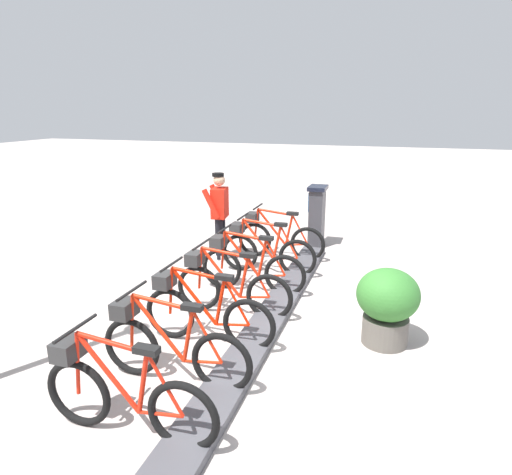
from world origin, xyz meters
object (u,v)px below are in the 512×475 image
object	(u,v)px
planter_bush	(387,303)
payment_kiosk	(317,215)
worker_near_rack	(219,213)
bike_docked_3	(228,286)
bike_docked_1	(264,250)
bike_docked_2	(248,266)
bike_docked_6	(121,394)
bike_docked_0	(277,237)
bike_docked_5	(168,346)
bike_docked_4	(203,311)

from	to	relation	value
planter_bush	payment_kiosk	bearing A→B (deg)	-67.54
worker_near_rack	bike_docked_3	bearing A→B (deg)	114.93
bike_docked_1	planter_bush	bearing A→B (deg)	138.44
bike_docked_2	bike_docked_6	distance (m)	3.46
bike_docked_2	planter_bush	bearing A→B (deg)	154.19
bike_docked_0	planter_bush	xyz separation A→B (m)	(-2.15, 2.77, 0.11)
payment_kiosk	bike_docked_6	world-z (taller)	payment_kiosk
bike_docked_5	planter_bush	distance (m)	2.65
bike_docked_4	bike_docked_5	world-z (taller)	same
bike_docked_4	bike_docked_6	distance (m)	1.73
bike_docked_1	worker_near_rack	bearing A→B (deg)	-26.46
bike_docked_0	worker_near_rack	world-z (taller)	worker_near_rack
planter_bush	bike_docked_5	bearing A→B (deg)	35.96
bike_docked_0	bike_docked_1	bearing A→B (deg)	90.00
payment_kiosk	bike_docked_1	bearing A→B (deg)	73.30
bike_docked_1	bike_docked_4	world-z (taller)	same
bike_docked_3	bike_docked_5	xyz separation A→B (m)	(0.00, 1.73, 0.00)
worker_near_rack	payment_kiosk	bearing A→B (deg)	-139.44
bike_docked_0	planter_bush	size ratio (longest dim) A/B	1.77
bike_docked_4	planter_bush	world-z (taller)	bike_docked_4
bike_docked_3	worker_near_rack	xyz separation A→B (m)	(1.05, -2.25, 0.48)
bike_docked_2	bike_docked_4	world-z (taller)	same
bike_docked_0	bike_docked_2	distance (m)	1.73
bike_docked_1	worker_near_rack	xyz separation A→B (m)	(1.05, -0.52, 0.48)
bike_docked_0	bike_docked_4	xyz separation A→B (m)	(0.00, 3.46, 0.00)
bike_docked_3	bike_docked_4	distance (m)	0.87
bike_docked_3	planter_bush	size ratio (longest dim) A/B	1.77
bike_docked_0	bike_docked_1	distance (m)	0.87
payment_kiosk	bike_docked_6	xyz separation A→B (m)	(0.57, 6.23, -0.24)
bike_docked_6	planter_bush	world-z (taller)	bike_docked_6
bike_docked_0	bike_docked_1	size ratio (longest dim) A/B	1.00
worker_near_rack	planter_bush	world-z (taller)	worker_near_rack
worker_near_rack	bike_docked_4	bearing A→B (deg)	108.56
bike_docked_0	bike_docked_3	size ratio (longest dim) A/B	1.00
bike_docked_5	bike_docked_3	bearing A→B (deg)	-90.00
bike_docked_4	bike_docked_1	bearing A→B (deg)	-90.00
worker_near_rack	planter_bush	bearing A→B (deg)	142.80
payment_kiosk	bike_docked_2	xyz separation A→B (m)	(0.57, 2.77, -0.24)
payment_kiosk	planter_bush	world-z (taller)	payment_kiosk
bike_docked_6	bike_docked_1	bearing A→B (deg)	-90.00
payment_kiosk	planter_bush	bearing A→B (deg)	112.46
bike_docked_5	bike_docked_4	bearing A→B (deg)	-90.00
payment_kiosk	bike_docked_3	bearing A→B (deg)	81.06
bike_docked_5	bike_docked_6	size ratio (longest dim) A/B	1.00
bike_docked_2	bike_docked_4	bearing A→B (deg)	90.00
worker_near_rack	bike_docked_1	bearing A→B (deg)	153.54
bike_docked_3	worker_near_rack	distance (m)	2.53
bike_docked_1	planter_bush	size ratio (longest dim) A/B	1.77
bike_docked_0	bike_docked_6	distance (m)	5.19
bike_docked_0	bike_docked_5	bearing A→B (deg)	90.00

